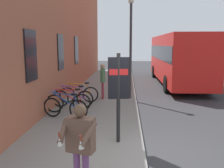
% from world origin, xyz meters
% --- Properties ---
extents(ground, '(60.00, 60.00, 0.00)m').
position_xyz_m(ground, '(6.00, -1.00, 0.00)').
color(ground, '#2D2D30').
extents(sidewalk_pavement, '(24.00, 3.50, 0.12)m').
position_xyz_m(sidewalk_pavement, '(8.00, 1.75, 0.06)').
color(sidewalk_pavement, gray).
rests_on(sidewalk_pavement, ground).
extents(station_facade, '(22.00, 0.65, 7.12)m').
position_xyz_m(station_facade, '(8.99, 3.80, 3.56)').
color(station_facade, '#9E563D').
rests_on(station_facade, ground).
extents(bicycle_by_door, '(0.61, 1.73, 0.97)m').
position_xyz_m(bicycle_by_door, '(2.86, 2.66, 0.51)').
color(bicycle_by_door, black).
rests_on(bicycle_by_door, sidewalk_pavement).
extents(bicycle_leaning_wall, '(0.48, 1.76, 0.97)m').
position_xyz_m(bicycle_leaning_wall, '(3.68, 2.74, 0.51)').
color(bicycle_leaning_wall, black).
rests_on(bicycle_leaning_wall, sidewalk_pavement).
extents(bicycle_end_of_row, '(0.48, 1.77, 0.97)m').
position_xyz_m(bicycle_end_of_row, '(4.44, 2.74, 0.51)').
color(bicycle_end_of_row, black).
rests_on(bicycle_end_of_row, sidewalk_pavement).
extents(bicycle_far_end, '(0.48, 1.76, 0.97)m').
position_xyz_m(bicycle_far_end, '(5.28, 2.63, 0.51)').
color(bicycle_far_end, black).
rests_on(bicycle_far_end, sidewalk_pavement).
extents(transit_info_sign, '(0.16, 0.56, 2.40)m').
position_xyz_m(transit_info_sign, '(0.81, 0.69, 1.72)').
color(transit_info_sign, black).
rests_on(transit_info_sign, sidewalk_pavement).
extents(city_bus, '(10.50, 2.65, 3.35)m').
position_xyz_m(city_bus, '(11.82, -3.00, 1.92)').
color(city_bus, red).
rests_on(city_bus, ground).
extents(pedestrian_crossing_street, '(0.64, 0.29, 1.70)m').
position_xyz_m(pedestrian_crossing_street, '(6.20, 1.64, 1.16)').
color(pedestrian_crossing_street, maroon).
rests_on(pedestrian_crossing_street, sidewalk_pavement).
extents(tourist_with_hotdogs, '(0.65, 0.65, 1.64)m').
position_xyz_m(tourist_with_hotdogs, '(-1.65, 1.25, 1.13)').
color(tourist_with_hotdogs, '#723F72').
rests_on(tourist_with_hotdogs, sidewalk_pavement).
extents(street_lamp, '(0.28, 0.28, 4.78)m').
position_xyz_m(street_lamp, '(6.37, 0.30, 2.98)').
color(street_lamp, '#333338').
rests_on(street_lamp, sidewalk_pavement).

